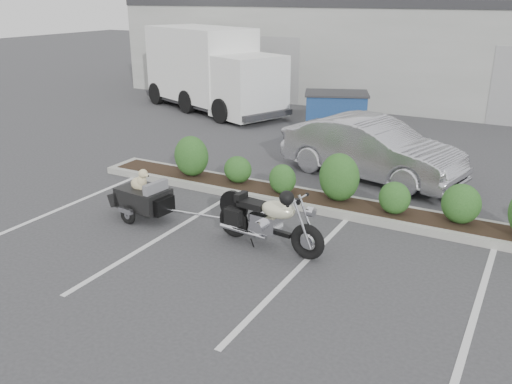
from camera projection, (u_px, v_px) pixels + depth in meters
The scene contains 8 objects.
ground at pixel (250, 241), 9.75m from camera, with size 90.00×90.00×0.00m, color #38383A.
planter_kerb at pixel (345, 207), 11.09m from camera, with size 12.00×1.00×0.15m, color #9E9E93.
building at pixel (444, 48), 23.07m from camera, with size 26.00×10.00×4.00m, color #9EA099.
motorcycle at pixel (268, 221), 9.32m from camera, with size 2.17×0.79×1.24m.
pet_trailer at pixel (143, 197), 10.61m from camera, with size 1.74×0.98×1.03m.
sedan at pixel (371, 149), 12.86m from camera, with size 1.52×4.36×1.44m, color #B7B6BD.
dumpster at pixel (336, 112), 17.12m from camera, with size 2.31×1.97×1.29m.
delivery_truck at pixel (212, 72), 20.18m from camera, with size 6.90×4.41×3.02m.
Camera 1 is at (4.32, -7.72, 4.18)m, focal length 38.00 mm.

